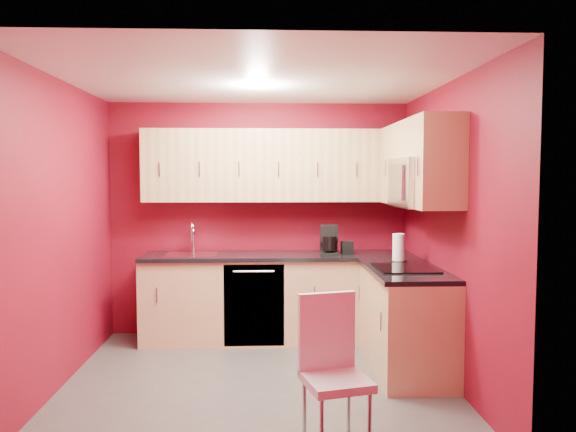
{
  "coord_description": "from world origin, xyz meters",
  "views": [
    {
      "loc": [
        0.06,
        -4.59,
        1.71
      ],
      "look_at": [
        0.27,
        0.55,
        1.35
      ],
      "focal_mm": 35.0,
      "sensor_mm": 36.0,
      "label": 1
    }
  ],
  "objects": [
    {
      "name": "cooktop",
      "position": [
        1.28,
        0.2,
        0.92
      ],
      "size": [
        0.5,
        0.55,
        0.01
      ],
      "primitive_type": "cube",
      "color": "black",
      "rests_on": "countertop_right"
    },
    {
      "name": "wall_back",
      "position": [
        0.0,
        1.5,
        1.25
      ],
      "size": [
        3.2,
        0.0,
        3.2
      ],
      "primitive_type": "plane",
      "rotation": [
        1.57,
        0.0,
        0.0
      ],
      "color": "maroon",
      "rests_on": "floor"
    },
    {
      "name": "base_cabinets_back",
      "position": [
        0.2,
        1.2,
        0.43
      ],
      "size": [
        2.8,
        0.6,
        0.87
      ],
      "primitive_type": "cube",
      "color": "tan",
      "rests_on": "floor"
    },
    {
      "name": "wall_front",
      "position": [
        0.0,
        -1.5,
        1.25
      ],
      "size": [
        3.2,
        0.0,
        3.2
      ],
      "primitive_type": "plane",
      "rotation": [
        -1.57,
        0.0,
        0.0
      ],
      "color": "maroon",
      "rests_on": "floor"
    },
    {
      "name": "upper_cabinets_back",
      "position": [
        0.2,
        1.32,
        1.83
      ],
      "size": [
        2.8,
        0.35,
        0.75
      ],
      "primitive_type": "cube",
      "color": "tan",
      "rests_on": "wall_back"
    },
    {
      "name": "wall_left",
      "position": [
        -1.6,
        0.0,
        1.25
      ],
      "size": [
        0.0,
        3.0,
        3.0
      ],
      "primitive_type": "plane",
      "rotation": [
        1.57,
        0.0,
        1.57
      ],
      "color": "maroon",
      "rests_on": "floor"
    },
    {
      "name": "dining_chair",
      "position": [
        0.51,
        -1.15,
        0.48
      ],
      "size": [
        0.47,
        0.48,
        0.95
      ],
      "primitive_type": null,
      "rotation": [
        0.0,
        0.0,
        0.24
      ],
      "color": "silver",
      "rests_on": "floor"
    },
    {
      "name": "floor",
      "position": [
        0.0,
        0.0,
        0.0
      ],
      "size": [
        3.2,
        3.2,
        0.0
      ],
      "primitive_type": "plane",
      "color": "#484643",
      "rests_on": "ground"
    },
    {
      "name": "napkin_holder",
      "position": [
        0.91,
        1.17,
        0.97
      ],
      "size": [
        0.12,
        0.12,
        0.13
      ],
      "primitive_type": null,
      "rotation": [
        0.0,
        0.0,
        0.02
      ],
      "color": "black",
      "rests_on": "countertop_back"
    },
    {
      "name": "base_cabinets_right",
      "position": [
        1.3,
        0.25,
        0.43
      ],
      "size": [
        0.6,
        1.3,
        0.87
      ],
      "primitive_type": "cube",
      "color": "tan",
      "rests_on": "floor"
    },
    {
      "name": "microwave",
      "position": [
        1.39,
        0.2,
        1.66
      ],
      "size": [
        0.42,
        0.76,
        0.42
      ],
      "color": "silver",
      "rests_on": "upper_cabinets_right"
    },
    {
      "name": "countertop_right",
      "position": [
        1.29,
        0.23,
        0.89
      ],
      "size": [
        0.63,
        1.27,
        0.04
      ],
      "primitive_type": "cube",
      "color": "black",
      "rests_on": "base_cabinets_right"
    },
    {
      "name": "ceiling",
      "position": [
        0.0,
        0.0,
        2.5
      ],
      "size": [
        3.2,
        3.2,
        0.0
      ],
      "primitive_type": "plane",
      "rotation": [
        3.14,
        0.0,
        0.0
      ],
      "color": "white",
      "rests_on": "wall_back"
    },
    {
      "name": "dishwasher_front",
      "position": [
        -0.05,
        0.91,
        0.43
      ],
      "size": [
        0.6,
        0.02,
        0.82
      ],
      "primitive_type": "cube",
      "color": "black",
      "rests_on": "base_cabinets_back"
    },
    {
      "name": "coffee_maker",
      "position": [
        0.72,
        1.09,
        1.06
      ],
      "size": [
        0.2,
        0.25,
        0.3
      ],
      "primitive_type": null,
      "rotation": [
        0.0,
        0.0,
        -0.06
      ],
      "color": "black",
      "rests_on": "countertop_back"
    },
    {
      "name": "sink",
      "position": [
        -0.7,
        1.2,
        0.94
      ],
      "size": [
        0.52,
        0.42,
        0.35
      ],
      "color": "silver",
      "rests_on": "countertop_back"
    },
    {
      "name": "wall_right",
      "position": [
        1.6,
        0.0,
        1.25
      ],
      "size": [
        0.0,
        3.0,
        3.0
      ],
      "primitive_type": "plane",
      "rotation": [
        1.57,
        0.0,
        -1.57
      ],
      "color": "maroon",
      "rests_on": "floor"
    },
    {
      "name": "upper_cabinets_right",
      "position": [
        1.42,
        0.44,
        1.89
      ],
      "size": [
        0.35,
        1.55,
        0.75
      ],
      "color": "tan",
      "rests_on": "wall_right"
    },
    {
      "name": "paper_towel",
      "position": [
        1.32,
        0.62,
        1.04
      ],
      "size": [
        0.19,
        0.19,
        0.26
      ],
      "primitive_type": null,
      "rotation": [
        0.0,
        0.0,
        -0.31
      ],
      "color": "white",
      "rests_on": "countertop_right"
    },
    {
      "name": "downlight",
      "position": [
        0.0,
        0.3,
        2.48
      ],
      "size": [
        0.2,
        0.2,
        0.01
      ],
      "primitive_type": "cylinder",
      "color": "white",
      "rests_on": "ceiling"
    },
    {
      "name": "countertop_back",
      "position": [
        0.2,
        1.19,
        0.89
      ],
      "size": [
        2.8,
        0.63,
        0.04
      ],
      "primitive_type": "cube",
      "color": "black",
      "rests_on": "base_cabinets_back"
    }
  ]
}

